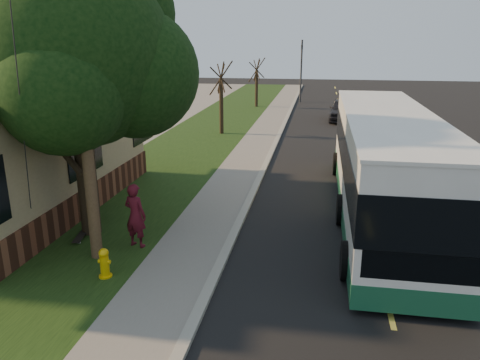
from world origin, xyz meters
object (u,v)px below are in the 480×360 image
(utility_pole, at_px, (80,81))
(transit_bus, at_px, (384,162))
(leafy_tree, at_px, (78,55))
(traffic_signal, at_px, (301,67))
(fire_hydrant, at_px, (104,263))
(skateboarder, at_px, (135,215))
(distant_car, at_px, (343,110))
(dumpster, at_px, (12,169))
(skateboard_main, at_px, (80,237))
(bare_tree_near, at_px, (221,99))
(bare_tree_far, at_px, (257,83))

(utility_pole, height_order, transit_bus, utility_pole)
(leafy_tree, bearing_deg, traffic_signal, 81.53)
(fire_hydrant, bearing_deg, skateboarder, 86.82)
(leafy_tree, xyz_separation_m, distant_car, (8.12, 21.78, -4.40))
(transit_bus, xyz_separation_m, distant_car, (-0.49, 18.84, -1.04))
(fire_hydrant, relative_size, skateboarder, 0.41)
(traffic_signal, height_order, dumpster, traffic_signal)
(transit_bus, distance_m, dumpster, 13.95)
(skateboarder, height_order, distant_car, skateboarder)
(utility_pole, height_order, skateboard_main, utility_pole)
(fire_hydrant, relative_size, bare_tree_near, 0.17)
(dumpster, bearing_deg, bare_tree_far, 74.73)
(fire_hydrant, xyz_separation_m, skateboard_main, (-1.70, 1.97, -0.30))
(dumpster, bearing_deg, utility_pole, -41.44)
(transit_bus, bearing_deg, dumpster, 176.64)
(traffic_signal, bearing_deg, dumpster, -109.81)
(transit_bus, height_order, skateboard_main, transit_bus)
(bare_tree_near, xyz_separation_m, skateboard_main, (-0.80, -16.03, -2.02))
(bare_tree_far, bearing_deg, skateboard_main, -92.65)
(skateboarder, distance_m, distant_car, 23.53)
(skateboarder, relative_size, distant_car, 0.40)
(utility_pole, xyz_separation_m, bare_tree_far, (0.31, 29.01, -2.63))
(transit_bus, height_order, distant_car, transit_bus)
(bare_tree_far, bearing_deg, skateboarder, -88.98)
(traffic_signal, xyz_separation_m, distant_car, (3.45, -9.57, -2.39))
(bare_tree_near, height_order, transit_bus, bare_tree_near)
(dumpster, bearing_deg, transit_bus, -3.36)
(skateboarder, bearing_deg, distant_car, -89.68)
(fire_hydrant, height_order, bare_tree_far, bare_tree_far)
(fire_hydrant, distance_m, utility_pole, 4.37)
(skateboard_main, bearing_deg, bare_tree_near, 87.15)
(distant_car, bearing_deg, bare_tree_far, 144.83)
(leafy_tree, xyz_separation_m, transit_bus, (8.62, 2.94, -3.35))
(traffic_signal, height_order, skateboarder, traffic_signal)
(utility_pole, height_order, leafy_tree, utility_pole)
(fire_hydrant, height_order, dumpster, dumpster)
(traffic_signal, bearing_deg, leafy_tree, -98.47)
(utility_pole, relative_size, dumpster, 5.01)
(utility_pole, relative_size, transit_bus, 0.72)
(bare_tree_far, relative_size, distant_car, 0.89)
(transit_bus, bearing_deg, traffic_signal, 97.91)
(bare_tree_far, distance_m, distant_car, 9.00)
(utility_pole, distance_m, dumpster, 9.07)
(utility_pole, distance_m, traffic_signal, 33.26)
(fire_hydrant, distance_m, bare_tree_far, 30.04)
(bare_tree_near, bearing_deg, leafy_tree, -92.50)
(traffic_signal, height_order, distant_car, traffic_signal)
(leafy_tree, height_order, dumpster, leafy_tree)
(fire_hydrant, xyz_separation_m, bare_tree_far, (-0.40, 30.00, 1.57))
(bare_tree_near, height_order, bare_tree_far, bare_tree_near)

